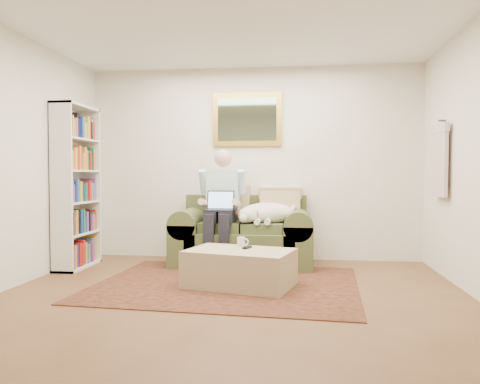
% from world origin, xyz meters
% --- Properties ---
extents(room_shell, '(4.51, 5.00, 2.61)m').
position_xyz_m(room_shell, '(0.00, 0.35, 1.30)').
color(room_shell, brown).
rests_on(room_shell, ground).
extents(rug, '(2.81, 2.31, 0.01)m').
position_xyz_m(rug, '(-0.11, 0.92, 0.01)').
color(rug, black).
rests_on(rug, room_shell).
extents(sofa, '(1.75, 0.89, 1.05)m').
position_xyz_m(sofa, '(-0.07, 2.02, 0.30)').
color(sofa, brown).
rests_on(sofa, room_shell).
extents(seated_man, '(0.58, 0.82, 1.47)m').
position_xyz_m(seated_man, '(-0.34, 1.86, 0.74)').
color(seated_man, '#8CCCD8').
rests_on(seated_man, sofa).
extents(laptop, '(0.34, 0.27, 0.25)m').
position_xyz_m(laptop, '(-0.34, 1.80, 0.77)').
color(laptop, black).
rests_on(laptop, seated_man).
extents(sleeping_dog, '(0.72, 0.45, 0.27)m').
position_xyz_m(sleeping_dog, '(0.24, 1.94, 0.67)').
color(sleeping_dog, white).
rests_on(sleeping_dog, sofa).
extents(ottoman, '(1.18, 0.90, 0.38)m').
position_xyz_m(ottoman, '(0.03, 0.83, 0.19)').
color(ottoman, tan).
rests_on(ottoman, room_shell).
extents(coffee_mug, '(0.08, 0.08, 0.10)m').
position_xyz_m(coffee_mug, '(0.02, 1.06, 0.43)').
color(coffee_mug, white).
rests_on(coffee_mug, ottoman).
extents(tv_remote, '(0.09, 0.16, 0.02)m').
position_xyz_m(tv_remote, '(0.10, 0.94, 0.39)').
color(tv_remote, black).
rests_on(tv_remote, ottoman).
extents(bookshelf, '(0.28, 0.80, 2.00)m').
position_xyz_m(bookshelf, '(-2.10, 1.60, 1.00)').
color(bookshelf, white).
rests_on(bookshelf, room_shell).
extents(wall_mirror, '(0.94, 0.04, 0.72)m').
position_xyz_m(wall_mirror, '(-0.07, 2.47, 1.90)').
color(wall_mirror, gold).
rests_on(wall_mirror, room_shell).
extents(hanging_shirt, '(0.06, 0.52, 0.90)m').
position_xyz_m(hanging_shirt, '(2.19, 1.60, 1.35)').
color(hanging_shirt, beige).
rests_on(hanging_shirt, room_shell).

